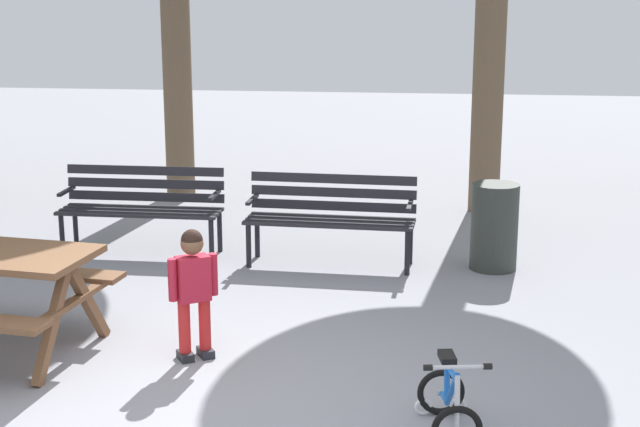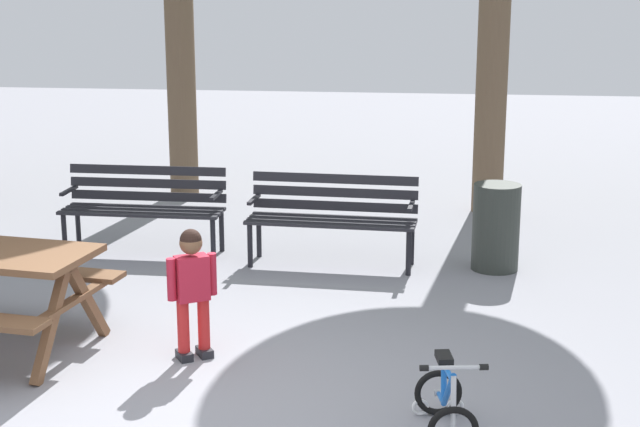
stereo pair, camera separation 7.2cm
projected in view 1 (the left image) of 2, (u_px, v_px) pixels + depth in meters
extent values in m
plane|color=gray|center=(208.00, 416.00, 5.96)|extent=(36.00, 36.00, 0.00)
cube|color=brown|center=(14.00, 270.00, 7.46)|extent=(1.82, 0.47, 0.04)
cube|color=brown|center=(52.00, 324.00, 6.54)|extent=(0.13, 0.57, 0.76)
cube|color=brown|center=(87.00, 301.00, 7.01)|extent=(0.13, 0.57, 0.76)
cube|color=brown|center=(70.00, 304.00, 6.76)|extent=(0.22, 1.10, 0.04)
cube|color=#232328|center=(145.00, 207.00, 9.57)|extent=(1.60, 0.07, 0.03)
cube|color=#232328|center=(142.00, 210.00, 9.45)|extent=(1.60, 0.07, 0.03)
cube|color=#232328|center=(138.00, 213.00, 9.34)|extent=(1.60, 0.07, 0.03)
cube|color=#232328|center=(134.00, 216.00, 9.22)|extent=(1.60, 0.07, 0.03)
cube|color=#232328|center=(146.00, 197.00, 9.59)|extent=(1.60, 0.04, 0.09)
cube|color=#232328|center=(146.00, 184.00, 9.55)|extent=(1.60, 0.04, 0.09)
cube|color=#232328|center=(145.00, 171.00, 9.52)|extent=(1.60, 0.04, 0.09)
cylinder|color=black|center=(211.00, 240.00, 9.21)|extent=(0.05, 0.05, 0.44)
cylinder|color=black|center=(220.00, 230.00, 9.55)|extent=(0.05, 0.05, 0.44)
cube|color=black|center=(215.00, 195.00, 9.29)|extent=(0.04, 0.40, 0.03)
cylinder|color=black|center=(62.00, 235.00, 9.38)|extent=(0.05, 0.05, 0.44)
cylinder|color=black|center=(75.00, 226.00, 9.73)|extent=(0.05, 0.05, 0.44)
cube|color=black|center=(66.00, 191.00, 9.46)|extent=(0.04, 0.40, 0.03)
cube|color=#232328|center=(332.00, 217.00, 9.17)|extent=(1.60, 0.14, 0.03)
cube|color=#232328|center=(331.00, 220.00, 9.06)|extent=(1.60, 0.14, 0.03)
cube|color=#232328|center=(329.00, 223.00, 8.94)|extent=(1.60, 0.14, 0.03)
cube|color=#232328|center=(327.00, 226.00, 8.83)|extent=(1.60, 0.14, 0.03)
cube|color=#232328|center=(333.00, 206.00, 9.19)|extent=(1.60, 0.11, 0.09)
cube|color=#232328|center=(333.00, 192.00, 9.16)|extent=(1.60, 0.11, 0.09)
cube|color=#232328|center=(333.00, 179.00, 9.13)|extent=(1.60, 0.11, 0.09)
cylinder|color=black|center=(407.00, 252.00, 8.78)|extent=(0.05, 0.05, 0.44)
cylinder|color=black|center=(410.00, 242.00, 9.13)|extent=(0.05, 0.05, 0.44)
cube|color=black|center=(410.00, 205.00, 8.86)|extent=(0.06, 0.40, 0.03)
cylinder|color=black|center=(249.00, 245.00, 9.02)|extent=(0.05, 0.05, 0.44)
cylinder|color=black|center=(257.00, 235.00, 9.36)|extent=(0.05, 0.05, 0.44)
cube|color=black|center=(252.00, 199.00, 9.10)|extent=(0.06, 0.40, 0.03)
cylinder|color=red|center=(205.00, 328.00, 6.86)|extent=(0.09, 0.09, 0.44)
cube|color=black|center=(206.00, 352.00, 6.91)|extent=(0.16, 0.18, 0.06)
cylinder|color=red|center=(185.00, 331.00, 6.80)|extent=(0.09, 0.09, 0.44)
cube|color=black|center=(185.00, 356.00, 6.84)|extent=(0.16, 0.18, 0.06)
cube|color=#B71E33|center=(193.00, 278.00, 6.74)|extent=(0.26, 0.24, 0.32)
sphere|color=brown|center=(192.00, 243.00, 6.68)|extent=(0.16, 0.16, 0.16)
sphere|color=black|center=(192.00, 240.00, 6.67)|extent=(0.15, 0.15, 0.15)
cylinder|color=#B71E33|center=(213.00, 274.00, 6.80)|extent=(0.06, 0.06, 0.31)
cylinder|color=#B71E33|center=(173.00, 280.00, 6.67)|extent=(0.06, 0.06, 0.31)
torus|color=black|center=(441.00, 392.00, 5.95)|extent=(0.30, 0.09, 0.30)
cylinder|color=silver|center=(441.00, 392.00, 5.95)|extent=(0.06, 0.05, 0.04)
torus|color=white|center=(458.00, 406.00, 5.98)|extent=(0.11, 0.04, 0.11)
torus|color=white|center=(423.00, 407.00, 5.96)|extent=(0.11, 0.04, 0.11)
cylinder|color=blue|center=(452.00, 390.00, 5.58)|extent=(0.09, 0.31, 0.32)
cylinder|color=blue|center=(447.00, 382.00, 5.74)|extent=(0.05, 0.08, 0.27)
cylinder|color=blue|center=(444.00, 398.00, 5.85)|extent=(0.06, 0.20, 0.05)
cylinder|color=silver|center=(457.00, 403.00, 5.43)|extent=(0.04, 0.08, 0.32)
cylinder|color=blue|center=(452.00, 372.00, 5.57)|extent=(0.09, 0.32, 0.05)
cube|color=black|center=(447.00, 357.00, 5.72)|extent=(0.12, 0.18, 0.04)
cylinder|color=silver|center=(458.00, 367.00, 5.39)|extent=(0.34, 0.08, 0.02)
cylinder|color=black|center=(488.00, 366.00, 5.40)|extent=(0.06, 0.04, 0.04)
cylinder|color=black|center=(428.00, 368.00, 5.39)|extent=(0.06, 0.04, 0.04)
cylinder|color=#2D332D|center=(494.00, 227.00, 8.93)|extent=(0.44, 0.44, 0.82)
cylinder|color=brown|center=(176.00, 41.00, 11.66)|extent=(0.36, 0.36, 3.86)
cylinder|color=brown|center=(490.00, 36.00, 10.83)|extent=(0.36, 0.36, 4.08)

